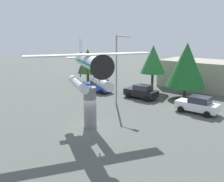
{
  "coord_description": "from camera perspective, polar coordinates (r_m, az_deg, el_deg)",
  "views": [
    {
      "loc": [
        14.75,
        -15.01,
        8.13
      ],
      "look_at": [
        0.0,
        3.0,
        2.68
      ],
      "focal_mm": 40.58,
      "sensor_mm": 36.0,
      "label": 1
    }
  ],
  "objects": [
    {
      "name": "ground_plane",
      "position": [
        22.56,
        -4.88,
        -7.99
      ],
      "size": [
        140.0,
        140.0,
        0.0
      ],
      "primitive_type": "plane",
      "color": "#515651"
    },
    {
      "name": "display_pedestal",
      "position": [
        21.98,
        -4.97,
        -3.65
      ],
      "size": [
        1.1,
        1.1,
        3.57
      ],
      "primitive_type": "cylinder",
      "color": "slate",
      "rests_on": "ground"
    },
    {
      "name": "floatplane_monument",
      "position": [
        21.12,
        -5.06,
        5.27
      ],
      "size": [
        7.04,
        9.5,
        4.0
      ],
      "rotation": [
        0.0,
        0.0,
        -0.54
      ],
      "color": "silver",
      "rests_on": "display_pedestal"
    },
    {
      "name": "car_near_blue",
      "position": [
        35.11,
        -3.1,
        1.24
      ],
      "size": [
        4.2,
        2.02,
        1.76
      ],
      "rotation": [
        0.0,
        0.0,
        3.14
      ],
      "color": "#2847B7",
      "rests_on": "ground"
    },
    {
      "name": "car_mid_black",
      "position": [
        31.7,
        6.61,
        -0.13
      ],
      "size": [
        4.2,
        2.02,
        1.76
      ],
      "rotation": [
        0.0,
        0.0,
        3.14
      ],
      "color": "black",
      "rests_on": "ground"
    },
    {
      "name": "car_far_white",
      "position": [
        27.31,
        18.74,
        -2.93
      ],
      "size": [
        4.2,
        2.02,
        1.76
      ],
      "rotation": [
        0.0,
        0.0,
        3.14
      ],
      "color": "white",
      "rests_on": "ground"
    },
    {
      "name": "streetlight_primary",
      "position": [
        28.39,
        1.32,
        5.88
      ],
      "size": [
        1.84,
        0.28,
        7.78
      ],
      "color": "gray",
      "rests_on": "ground"
    },
    {
      "name": "storefront_building",
      "position": [
        39.1,
        22.47,
        3.19
      ],
      "size": [
        15.46,
        6.7,
        4.04
      ],
      "primitive_type": "cube",
      "color": "#9E9384",
      "rests_on": "ground"
    },
    {
      "name": "tree_west",
      "position": [
        41.66,
        -5.45,
        6.73
      ],
      "size": [
        3.51,
        3.51,
        5.45
      ],
      "color": "brown",
      "rests_on": "ground"
    },
    {
      "name": "tree_east",
      "position": [
        35.17,
        9.23,
        7.04
      ],
      "size": [
        3.42,
        3.42,
        6.4
      ],
      "color": "brown",
      "rests_on": "ground"
    },
    {
      "name": "tree_center_back",
      "position": [
        32.3,
        16.41,
        5.65
      ],
      "size": [
        4.84,
        4.84,
        6.89
      ],
      "color": "brown",
      "rests_on": "ground"
    }
  ]
}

